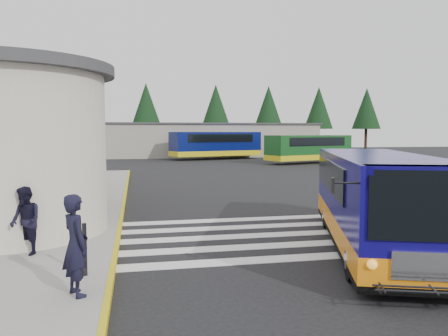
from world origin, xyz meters
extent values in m
plane|color=black|center=(0.00, 0.00, 0.00)|extent=(140.00, 140.00, 0.00)
cube|color=gold|center=(-4.05, 4.00, 0.08)|extent=(0.12, 34.00, 0.16)
cylinder|color=beige|center=(-7.00, 0.50, 2.40)|extent=(5.20, 5.20, 4.50)
cylinder|color=#38383A|center=(-7.00, 0.50, 4.80)|extent=(5.80, 5.80, 0.30)
cube|color=black|center=(-6.48, 5.00, 1.25)|extent=(0.08, 1.20, 2.20)
cube|color=#38383A|center=(-6.00, 5.00, 2.55)|extent=(1.20, 1.80, 0.12)
cube|color=silver|center=(-0.50, -3.20, 0.01)|extent=(8.00, 0.55, 0.01)
cube|color=silver|center=(-0.50, -2.00, 0.01)|extent=(8.00, 0.55, 0.01)
cube|color=silver|center=(-0.50, -0.80, 0.01)|extent=(8.00, 0.55, 0.01)
cube|color=silver|center=(-0.50, 0.40, 0.01)|extent=(8.00, 0.55, 0.01)
cube|color=silver|center=(-0.50, 1.60, 0.01)|extent=(8.00, 0.55, 0.01)
cube|color=gray|center=(6.00, 42.00, 2.00)|extent=(26.00, 8.00, 4.00)
cube|color=#38383A|center=(6.00, 42.00, 4.10)|extent=(26.40, 8.40, 0.20)
cylinder|color=black|center=(-12.00, 50.00, 1.80)|extent=(0.44, 0.44, 3.60)
cone|color=black|center=(-12.00, 50.00, 6.80)|extent=(4.40, 4.40, 6.40)
cylinder|color=black|center=(-2.00, 50.00, 1.80)|extent=(0.44, 0.44, 3.60)
cone|color=black|center=(-2.00, 50.00, 6.80)|extent=(4.40, 4.40, 6.40)
cylinder|color=black|center=(8.00, 50.00, 1.80)|extent=(0.44, 0.44, 3.60)
cone|color=black|center=(8.00, 50.00, 6.80)|extent=(4.40, 4.40, 6.40)
cylinder|color=black|center=(16.00, 50.00, 1.80)|extent=(0.44, 0.44, 3.60)
cone|color=black|center=(16.00, 50.00, 6.80)|extent=(4.40, 4.40, 6.40)
cylinder|color=black|center=(24.00, 50.00, 1.80)|extent=(0.44, 0.44, 3.60)
cone|color=black|center=(24.00, 50.00, 6.80)|extent=(4.40, 4.40, 6.40)
cylinder|color=black|center=(32.00, 50.00, 1.80)|extent=(0.44, 0.44, 3.60)
cone|color=black|center=(32.00, 50.00, 6.80)|extent=(4.40, 4.40, 6.40)
cube|color=#100865|center=(2.61, -2.73, 1.41)|extent=(4.73, 8.35, 2.11)
cube|color=orange|center=(2.61, -2.73, 0.61)|extent=(4.77, 8.39, 0.50)
cube|color=black|center=(2.61, -2.73, 0.31)|extent=(4.76, 8.38, 0.20)
cube|color=black|center=(1.30, -6.56, 1.75)|extent=(1.88, 0.69, 1.12)
cube|color=silver|center=(1.30, -6.57, 0.76)|extent=(1.12, 0.43, 0.49)
cube|color=black|center=(1.77, -1.68, 1.84)|extent=(1.96, 5.61, 0.81)
cube|color=black|center=(3.92, -2.42, 1.84)|extent=(1.96, 5.61, 0.81)
cylinder|color=black|center=(0.81, -4.95, 0.43)|extent=(0.53, 0.90, 0.86)
cylinder|color=black|center=(2.44, -0.20, 0.43)|extent=(0.53, 0.90, 0.86)
cylinder|color=black|center=(4.30, -0.84, 0.43)|extent=(0.53, 0.90, 0.86)
cube|color=black|center=(-0.13, -5.90, 2.11)|extent=(0.09, 0.17, 0.27)
imported|color=black|center=(-4.59, -5.08, 1.06)|extent=(0.70, 0.79, 1.81)
imported|color=black|center=(-6.09, -2.13, 0.96)|extent=(0.98, 0.99, 1.61)
cylinder|color=black|center=(-4.56, -3.99, 0.68)|extent=(0.09, 0.09, 1.07)
cube|color=#060F4C|center=(5.37, 35.73, 1.77)|extent=(10.69, 5.59, 2.63)
cube|color=gold|center=(5.37, 35.73, 0.71)|extent=(10.73, 5.63, 0.57)
cube|color=black|center=(5.37, 35.73, 2.40)|extent=(8.51, 5.01, 0.92)
cube|color=#124417|center=(13.28, 27.64, 1.59)|extent=(9.52, 5.58, 2.35)
cube|color=gold|center=(13.28, 27.64, 0.63)|extent=(9.56, 5.62, 0.51)
cube|color=black|center=(13.28, 27.64, 2.15)|extent=(7.62, 4.92, 0.82)
camera|label=1|loc=(-3.52, -12.98, 3.03)|focal=35.00mm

